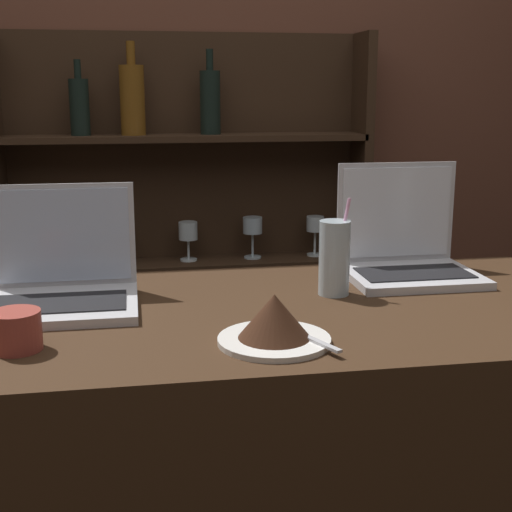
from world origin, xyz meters
TOP-DOWN VIEW (x-y plane):
  - back_wall at (0.00, 1.44)m, footprint 7.00×0.06m
  - back_shelf at (0.04, 1.35)m, footprint 1.20×0.18m
  - laptop_near at (-0.27, 0.44)m, footprint 0.29×0.25m
  - laptop_far at (0.49, 0.54)m, footprint 0.29×0.24m
  - cake_plate at (0.10, 0.14)m, footprint 0.19×0.19m
  - water_glass at (0.29, 0.42)m, footprint 0.07×0.07m
  - coffee_cup at (-0.33, 0.18)m, footprint 0.08×0.08m

SIDE VIEW (x-z plane):
  - back_shelf at x=0.04m, z-range 0.05..1.70m
  - coffee_cup at x=-0.33m, z-range 1.05..1.12m
  - cake_plate at x=0.10m, z-range 1.04..1.13m
  - laptop_near at x=-0.27m, z-range 0.98..1.22m
  - laptop_far at x=0.49m, z-range 0.98..1.23m
  - water_glass at x=0.29m, z-range 1.03..1.23m
  - back_wall at x=0.00m, z-range 0.00..2.70m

